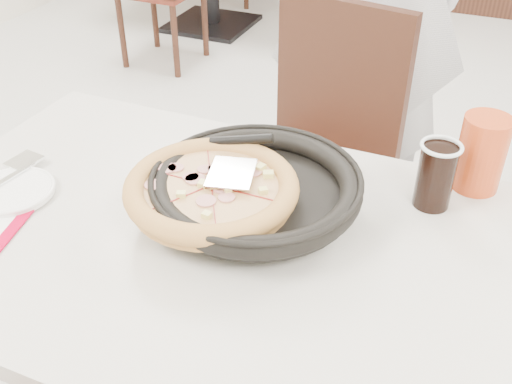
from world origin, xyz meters
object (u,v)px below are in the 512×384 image
at_px(pizza, 212,195).
at_px(cola_glass, 435,177).
at_px(pizza_pan, 256,195).
at_px(chair_far, 305,175).
at_px(main_table, 209,359).
at_px(side_plate, 13,191).
at_px(red_cup, 481,153).

relative_size(pizza, cola_glass, 2.36).
bearing_deg(pizza, pizza_pan, 38.59).
bearing_deg(chair_far, pizza_pan, 109.61).
xyz_separation_m(main_table, pizza_pan, (0.08, 0.09, 0.42)).
relative_size(pizza_pan, side_plate, 2.28).
height_order(chair_far, red_cup, chair_far).
relative_size(side_plate, red_cup, 1.04).
relative_size(main_table, side_plate, 7.21).
bearing_deg(pizza_pan, pizza, -141.41).
height_order(pizza, side_plate, pizza).
height_order(chair_far, pizza_pan, chair_far).
bearing_deg(cola_glass, chair_far, 134.59).
bearing_deg(pizza_pan, chair_far, 98.28).
relative_size(pizza_pan, pizza, 1.24).
xyz_separation_m(chair_far, pizza_pan, (0.08, -0.56, 0.32)).
height_order(pizza, cola_glass, cola_glass).
bearing_deg(main_table, pizza, 73.70).
height_order(side_plate, cola_glass, cola_glass).
relative_size(main_table, red_cup, 7.50).
distance_m(chair_far, side_plate, 0.86).
bearing_deg(red_cup, chair_far, 147.36).
bearing_deg(red_cup, pizza_pan, -145.34).
bearing_deg(side_plate, pizza_pan, 16.16).
distance_m(main_table, side_plate, 0.56).
distance_m(pizza_pan, side_plate, 0.50).
distance_m(chair_far, cola_glass, 0.65).
xyz_separation_m(main_table, side_plate, (-0.40, -0.05, 0.38)).
bearing_deg(chair_far, main_table, 101.69).
bearing_deg(pizza_pan, side_plate, -163.84).
relative_size(main_table, chair_far, 1.26).
height_order(chair_far, side_plate, chair_far).
distance_m(main_table, chair_far, 0.66).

